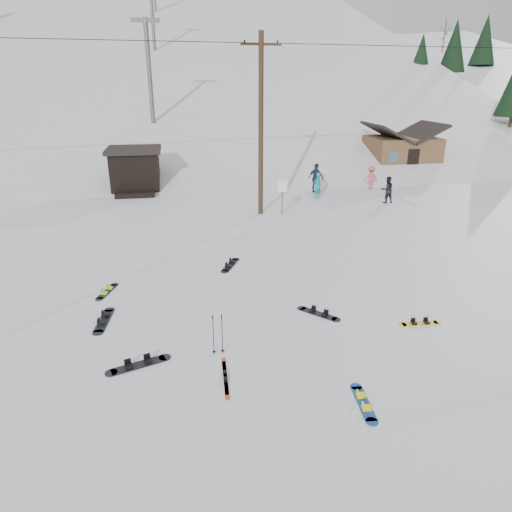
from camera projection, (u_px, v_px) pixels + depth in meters
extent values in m
plane|color=white|center=(283.00, 364.00, 11.67)|extent=(200.00, 200.00, 0.00)
cube|color=silver|center=(196.00, 218.00, 66.53)|extent=(60.00, 85.24, 65.97)
cube|color=white|center=(454.00, 208.00, 67.68)|extent=(45.66, 93.98, 54.59)
cylinder|color=#3A2819|center=(261.00, 128.00, 23.23)|extent=(0.26, 0.26, 9.00)
cube|color=#3A2819|center=(261.00, 44.00, 21.83)|extent=(2.00, 0.12, 0.12)
cylinder|color=black|center=(261.00, 41.00, 21.78)|extent=(0.08, 0.08, 0.12)
cylinder|color=#595B60|center=(282.00, 198.00, 24.34)|extent=(0.07, 0.07, 1.80)
cube|color=white|center=(283.00, 186.00, 24.07)|extent=(0.50, 0.04, 0.60)
cube|color=black|center=(136.00, 171.00, 29.71)|extent=(3.00, 3.00, 2.50)
cube|color=black|center=(134.00, 150.00, 29.22)|extent=(3.40, 3.40, 0.25)
cube|color=black|center=(135.00, 194.00, 28.46)|extent=(2.40, 1.20, 0.30)
cylinder|color=#595B60|center=(150.00, 74.00, 35.98)|extent=(0.36, 0.36, 8.00)
cube|color=#595B60|center=(145.00, 20.00, 34.61)|extent=(2.20, 0.30, 0.30)
cylinder|color=#595B60|center=(152.00, 15.00, 52.01)|extent=(0.36, 0.36, 8.00)
cube|color=brown|center=(401.00, 155.00, 35.64)|extent=(5.00, 4.00, 2.70)
cube|color=black|center=(387.00, 133.00, 34.81)|extent=(2.69, 4.40, 1.43)
cube|color=black|center=(419.00, 132.00, 35.25)|extent=(2.69, 4.40, 1.43)
cube|color=black|center=(413.00, 162.00, 33.88)|extent=(0.90, 0.06, 1.90)
cube|color=#193FA7|center=(364.00, 403.00, 10.23)|extent=(0.38, 1.20, 0.02)
cylinder|color=#193FA7|center=(356.00, 387.00, 10.78)|extent=(0.27, 0.27, 0.02)
cylinder|color=#193FA7|center=(372.00, 422.00, 9.69)|extent=(0.27, 0.27, 0.02)
cube|color=#FFE80D|center=(361.00, 395.00, 10.41)|extent=(0.21, 0.16, 0.08)
cube|color=#FFE80D|center=(367.00, 408.00, 10.02)|extent=(0.21, 0.16, 0.08)
cube|color=#AE3411|center=(226.00, 379.00, 11.05)|extent=(0.17, 1.51, 0.02)
cube|color=black|center=(225.00, 378.00, 11.04)|extent=(0.09, 0.28, 0.07)
cube|color=#AE3411|center=(225.00, 376.00, 11.20)|extent=(0.17, 1.51, 0.02)
cube|color=black|center=(225.00, 374.00, 11.18)|extent=(0.09, 0.28, 0.07)
cylinder|color=black|center=(213.00, 335.00, 11.93)|extent=(0.02, 0.02, 1.11)
cylinder|color=black|center=(214.00, 352.00, 12.11)|extent=(0.08, 0.08, 0.01)
cylinder|color=black|center=(213.00, 317.00, 11.74)|extent=(0.03, 0.03, 0.10)
cylinder|color=black|center=(222.00, 335.00, 11.97)|extent=(0.02, 0.02, 1.11)
cylinder|color=black|center=(223.00, 351.00, 12.15)|extent=(0.08, 0.08, 0.01)
cylinder|color=black|center=(222.00, 317.00, 11.77)|extent=(0.03, 0.03, 0.10)
cube|color=black|center=(139.00, 365.00, 11.61)|extent=(1.41, 0.75, 0.03)
cylinder|color=black|center=(165.00, 358.00, 11.92)|extent=(0.32, 0.32, 0.03)
cylinder|color=black|center=(111.00, 373.00, 11.30)|extent=(0.32, 0.32, 0.03)
cube|color=black|center=(148.00, 360.00, 11.70)|extent=(0.23, 0.27, 0.09)
cube|color=black|center=(129.00, 366.00, 11.47)|extent=(0.23, 0.27, 0.09)
cube|color=black|center=(104.00, 321.00, 13.74)|extent=(0.47, 1.41, 0.03)
cylinder|color=black|center=(109.00, 310.00, 14.39)|extent=(0.32, 0.32, 0.03)
cylinder|color=black|center=(98.00, 333.00, 13.10)|extent=(0.32, 0.32, 0.03)
cube|color=black|center=(106.00, 315.00, 13.95)|extent=(0.24, 0.19, 0.09)
cube|color=black|center=(102.00, 323.00, 13.49)|extent=(0.24, 0.19, 0.09)
cube|color=black|center=(107.00, 292.00, 15.64)|extent=(0.62, 1.18, 0.02)
cylinder|color=black|center=(115.00, 285.00, 16.17)|extent=(0.27, 0.27, 0.02)
cylinder|color=black|center=(99.00, 299.00, 15.11)|extent=(0.27, 0.27, 0.02)
cube|color=#9AF71D|center=(110.00, 288.00, 15.82)|extent=(0.23, 0.20, 0.08)
cube|color=#9AF71D|center=(104.00, 293.00, 15.43)|extent=(0.23, 0.20, 0.08)
cube|color=black|center=(318.00, 314.00, 14.16)|extent=(1.04, 1.08, 0.03)
cylinder|color=black|center=(336.00, 320.00, 13.81)|extent=(0.28, 0.28, 0.03)
cylinder|color=black|center=(302.00, 308.00, 14.50)|extent=(0.28, 0.28, 0.03)
cube|color=black|center=(325.00, 314.00, 14.01)|extent=(0.25, 0.25, 0.08)
cube|color=black|center=(312.00, 310.00, 14.26)|extent=(0.25, 0.25, 0.08)
cube|color=yellow|center=(420.00, 324.00, 13.58)|extent=(1.11, 0.31, 0.02)
cylinder|color=yellow|center=(438.00, 323.00, 13.64)|extent=(0.25, 0.25, 0.02)
cylinder|color=yellow|center=(402.00, 325.00, 13.52)|extent=(0.25, 0.25, 0.02)
cube|color=black|center=(427.00, 322.00, 13.59)|extent=(0.14, 0.19, 0.07)
cube|color=black|center=(414.00, 323.00, 13.54)|extent=(0.14, 0.19, 0.07)
cube|color=black|center=(230.00, 265.00, 17.87)|extent=(0.85, 1.33, 0.03)
cylinder|color=black|center=(236.00, 259.00, 18.47)|extent=(0.30, 0.30, 0.03)
cylinder|color=black|center=(225.00, 272.00, 17.28)|extent=(0.30, 0.30, 0.03)
cube|color=black|center=(232.00, 262.00, 18.07)|extent=(0.27, 0.24, 0.09)
cube|color=black|center=(228.00, 266.00, 17.64)|extent=(0.27, 0.24, 0.09)
imported|color=#0D8886|center=(317.00, 185.00, 27.80)|extent=(0.69, 0.61, 1.57)
imported|color=black|center=(387.00, 190.00, 26.74)|extent=(0.77, 0.60, 1.57)
imported|color=#CB4758|center=(371.00, 178.00, 30.16)|extent=(1.00, 0.61, 1.51)
imported|color=#1A2841|center=(316.00, 178.00, 29.07)|extent=(1.04, 1.15, 1.88)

